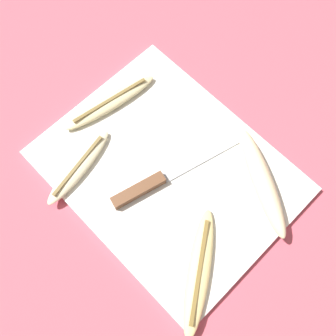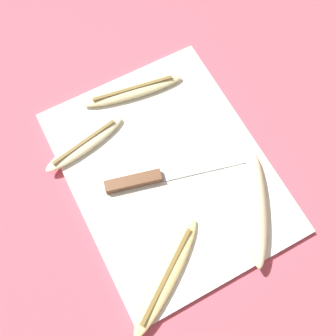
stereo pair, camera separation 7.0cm
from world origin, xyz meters
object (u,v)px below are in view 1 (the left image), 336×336
at_px(knife, 153,183).
at_px(banana_golden_short, 199,272).
at_px(banana_soft_right, 110,102).
at_px(banana_cream_curved, 263,182).
at_px(banana_pale_long, 79,167).

distance_m(knife, banana_golden_short, 0.17).
height_order(banana_golden_short, banana_soft_right, same).
bearing_deg(banana_golden_short, banana_soft_right, 162.51).
distance_m(banana_golden_short, banana_cream_curved, 0.19).
relative_size(knife, banana_golden_short, 1.31).
bearing_deg(banana_soft_right, banana_cream_curved, 14.77).
bearing_deg(banana_soft_right, banana_pale_long, -65.45).
bearing_deg(knife, banana_pale_long, -132.68).
bearing_deg(banana_golden_short, knife, 162.34).
xyz_separation_m(knife, banana_soft_right, (-0.17, 0.05, 0.00)).
relative_size(banana_pale_long, banana_cream_curved, 0.88).
xyz_separation_m(banana_golden_short, banana_soft_right, (-0.33, 0.11, 0.00)).
distance_m(banana_golden_short, banana_soft_right, 0.35).
height_order(knife, banana_soft_right, banana_soft_right).
xyz_separation_m(banana_soft_right, banana_cream_curved, (0.31, 0.08, 0.01)).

